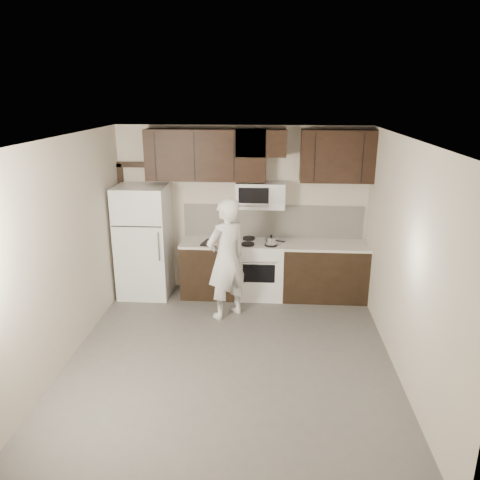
# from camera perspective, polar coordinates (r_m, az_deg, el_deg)

# --- Properties ---
(floor) EXTENTS (4.50, 4.50, 0.00)m
(floor) POSITION_cam_1_polar(r_m,az_deg,el_deg) (6.04, -1.17, -14.22)
(floor) COLOR #595653
(floor) RESTS_ON ground
(back_wall) EXTENTS (4.00, 0.00, 4.00)m
(back_wall) POSITION_cam_1_polar(r_m,az_deg,el_deg) (7.60, 0.25, 3.64)
(back_wall) COLOR beige
(back_wall) RESTS_ON ground
(ceiling) EXTENTS (4.50, 4.50, 0.00)m
(ceiling) POSITION_cam_1_polar(r_m,az_deg,el_deg) (5.15, -1.36, 12.21)
(ceiling) COLOR white
(ceiling) RESTS_ON back_wall
(counter_run) EXTENTS (2.95, 0.64, 0.91)m
(counter_run) POSITION_cam_1_polar(r_m,az_deg,el_deg) (7.56, 4.67, -3.61)
(counter_run) COLOR black
(counter_run) RESTS_ON floor
(stove) EXTENTS (0.76, 0.66, 0.94)m
(stove) POSITION_cam_1_polar(r_m,az_deg,el_deg) (7.56, 2.37, -3.53)
(stove) COLOR white
(stove) RESTS_ON floor
(backsplash) EXTENTS (2.90, 0.02, 0.54)m
(backsplash) POSITION_cam_1_polar(r_m,az_deg,el_deg) (7.62, 4.01, 2.31)
(backsplash) COLOR silver
(backsplash) RESTS_ON counter_run
(upper_cabinets) EXTENTS (3.48, 0.35, 0.78)m
(upper_cabinets) POSITION_cam_1_polar(r_m,az_deg,el_deg) (7.25, 1.84, 10.45)
(upper_cabinets) COLOR black
(upper_cabinets) RESTS_ON back_wall
(microwave) EXTENTS (0.76, 0.42, 0.40)m
(microwave) POSITION_cam_1_polar(r_m,az_deg,el_deg) (7.33, 2.51, 5.51)
(microwave) COLOR white
(microwave) RESTS_ON upper_cabinets
(refrigerator) EXTENTS (0.80, 0.76, 1.80)m
(refrigerator) POSITION_cam_1_polar(r_m,az_deg,el_deg) (7.63, -11.61, -0.17)
(refrigerator) COLOR white
(refrigerator) RESTS_ON floor
(door_trim) EXTENTS (0.50, 0.08, 2.12)m
(door_trim) POSITION_cam_1_polar(r_m,az_deg,el_deg) (7.94, -13.75, 2.98)
(door_trim) COLOR black
(door_trim) RESTS_ON floor
(saucepan) EXTENTS (0.31, 0.19, 0.18)m
(saucepan) POSITION_cam_1_polar(r_m,az_deg,el_deg) (7.24, 3.82, -0.13)
(saucepan) COLOR silver
(saucepan) RESTS_ON stove
(baking_tray) EXTENTS (0.49, 0.40, 0.02)m
(baking_tray) POSITION_cam_1_polar(r_m,az_deg,el_deg) (7.32, -2.90, -0.42)
(baking_tray) COLOR black
(baking_tray) RESTS_ON counter_run
(pizza) EXTENTS (0.34, 0.34, 0.02)m
(pizza) POSITION_cam_1_polar(r_m,az_deg,el_deg) (7.31, -2.91, -0.26)
(pizza) COLOR beige
(pizza) RESTS_ON baking_tray
(person) EXTENTS (0.77, 0.75, 1.79)m
(person) POSITION_cam_1_polar(r_m,az_deg,el_deg) (6.72, -1.67, -2.34)
(person) COLOR silver
(person) RESTS_ON floor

